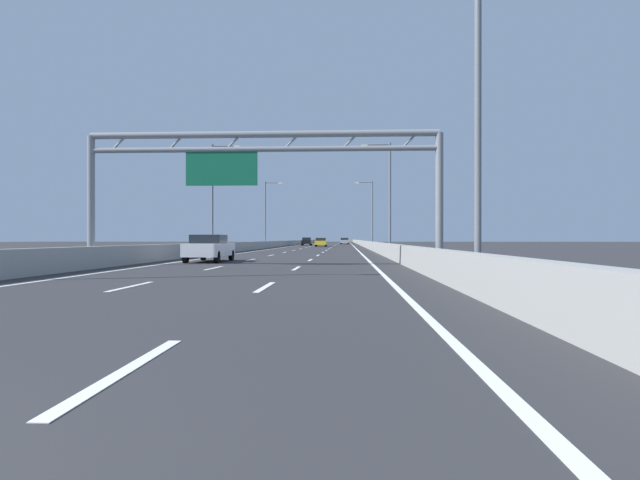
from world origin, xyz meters
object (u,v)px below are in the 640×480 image
object	(u,v)px
streetlamp_right_far	(371,210)
streetlamp_right_mid	(387,191)
orange_car	(345,241)
streetlamp_right_near	(470,95)
silver_car	(344,241)
black_car	(307,241)
streetlamp_left_mid	(215,191)
white_car	(210,248)
yellow_car	(321,242)
sign_gantry	(257,163)
streetlamp_left_far	(267,210)

from	to	relation	value
streetlamp_right_far	streetlamp_right_mid	bearing A→B (deg)	-90.00
orange_car	streetlamp_right_near	bearing A→B (deg)	-88.22
streetlamp_right_far	silver_car	size ratio (longest dim) A/B	2.23
streetlamp_right_near	black_car	xyz separation A→B (m)	(-10.89, 85.22, -4.64)
black_car	silver_car	world-z (taller)	black_car
streetlamp_left_mid	streetlamp_right_near	bearing A→B (deg)	-64.13
streetlamp_left_mid	black_car	distance (m)	54.79
white_car	streetlamp_left_mid	bearing A→B (deg)	102.82
streetlamp_right_mid	yellow_car	bearing A→B (deg)	100.67
streetlamp_right_far	orange_car	xyz separation A→B (m)	(-3.74, 58.86, -4.66)
streetlamp_right_mid	streetlamp_right_far	distance (m)	30.78
streetlamp_right_far	white_car	world-z (taller)	streetlamp_right_far
orange_car	silver_car	xyz separation A→B (m)	(-0.15, -13.21, 0.02)
silver_car	streetlamp_left_mid	bearing A→B (deg)	-98.22
sign_gantry	silver_car	bearing A→B (deg)	87.75
streetlamp_left_far	yellow_car	xyz separation A→B (m)	(7.38, 9.28, -4.67)
streetlamp_left_far	orange_car	world-z (taller)	streetlamp_left_far
orange_car	silver_car	size ratio (longest dim) A/B	1.06
orange_car	black_car	size ratio (longest dim) A/B	1.10
streetlamp_left_mid	silver_car	distance (m)	77.36
silver_car	black_car	bearing A→B (deg)	-107.68
streetlamp_right_mid	streetlamp_right_near	bearing A→B (deg)	-90.00
streetlamp_right_far	black_car	bearing A→B (deg)	114.73
streetlamp_right_mid	sign_gantry	bearing A→B (deg)	-110.03
sign_gantry	orange_car	xyz separation A→B (m)	(3.98, 110.80, -4.12)
streetlamp_left_far	yellow_car	distance (m)	12.75
streetlamp_right_mid	white_car	world-z (taller)	streetlamp_right_mid
streetlamp_left_far	silver_car	size ratio (longest dim) A/B	2.23
streetlamp_left_far	streetlamp_right_far	world-z (taller)	same
streetlamp_right_far	silver_car	world-z (taller)	streetlamp_right_far
streetlamp_left_far	black_car	xyz separation A→B (m)	(4.04, 23.66, -4.64)
sign_gantry	streetlamp_right_near	size ratio (longest dim) A/B	1.78
streetlamp_left_far	orange_car	distance (m)	60.10
streetlamp_right_near	silver_car	world-z (taller)	streetlamp_right_near
yellow_car	silver_car	size ratio (longest dim) A/B	1.04
streetlamp_left_far	yellow_car	size ratio (longest dim) A/B	2.15
sign_gantry	white_car	xyz separation A→B (m)	(-3.40, 4.37, -4.09)
silver_car	sign_gantry	bearing A→B (deg)	-92.25
sign_gantry	black_car	size ratio (longest dim) A/B	4.09
streetlamp_right_near	black_car	bearing A→B (deg)	97.28
streetlamp_right_near	sign_gantry	bearing A→B (deg)	128.71
streetlamp_right_near	streetlamp_left_far	distance (m)	63.35
black_car	orange_car	bearing A→B (deg)	78.51
streetlamp_left_far	silver_car	world-z (taller)	streetlamp_left_far
streetlamp_left_mid	orange_car	xyz separation A→B (m)	(11.19, 89.65, -4.66)
sign_gantry	white_car	world-z (taller)	sign_gantry
sign_gantry	yellow_car	world-z (taller)	sign_gantry
streetlamp_left_far	yellow_car	bearing A→B (deg)	51.49
streetlamp_left_mid	silver_car	size ratio (longest dim) A/B	2.23
sign_gantry	yellow_car	xyz separation A→B (m)	(0.17, 61.22, -4.14)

